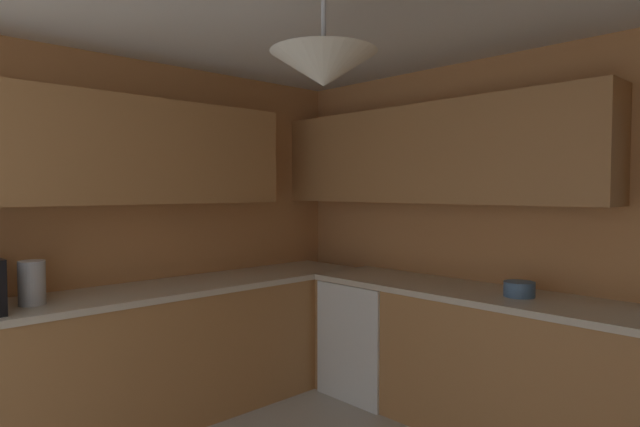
% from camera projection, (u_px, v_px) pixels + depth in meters
% --- Properties ---
extents(room_shell, '(4.14, 3.85, 2.51)m').
position_uv_depth(room_shell, '(347.00, 158.00, 2.79)').
color(room_shell, '#C6844C').
rests_on(room_shell, ground_plane).
extents(counter_run_left, '(0.65, 3.46, 0.90)m').
position_uv_depth(counter_run_left, '(144.00, 357.00, 3.44)').
color(counter_run_left, '#AD7542').
rests_on(counter_run_left, ground_plane).
extents(counter_run_back, '(3.23, 0.65, 0.90)m').
position_uv_depth(counter_run_back, '(536.00, 374.00, 3.13)').
color(counter_run_back, '#AD7542').
rests_on(counter_run_back, ground_plane).
extents(dishwasher, '(0.60, 0.60, 0.85)m').
position_uv_depth(dishwasher, '(373.00, 337.00, 4.01)').
color(dishwasher, white).
rests_on(dishwasher, ground_plane).
extents(kettle, '(0.14, 0.14, 0.25)m').
position_uv_depth(kettle, '(32.00, 283.00, 2.95)').
color(kettle, '#B7B7BC').
rests_on(kettle, counter_run_left).
extents(bowl, '(0.18, 0.18, 0.09)m').
position_uv_depth(bowl, '(519.00, 289.00, 3.19)').
color(bowl, '#4C7099').
rests_on(bowl, counter_run_back).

